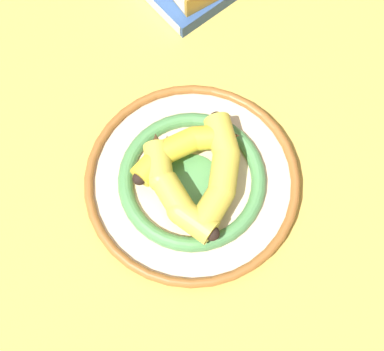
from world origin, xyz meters
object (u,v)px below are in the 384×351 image
object	(u,v)px
banana_c	(219,175)
banana_a	(183,148)
decorative_bowl	(192,181)
banana_b	(173,190)

from	to	relation	value
banana_c	banana_a	bearing A→B (deg)	59.48
banana_a	banana_c	distance (m)	0.07
decorative_bowl	banana_a	distance (m)	0.05
decorative_bowl	banana_b	xyz separation A→B (m)	(-0.04, 0.01, 0.04)
banana_a	decorative_bowl	bearing A→B (deg)	82.73
banana_b	decorative_bowl	bearing A→B (deg)	105.65
banana_a	banana_b	distance (m)	0.07
decorative_bowl	banana_a	bearing A→B (deg)	43.21
banana_a	banana_c	world-z (taller)	banana_c
decorative_bowl	banana_a	size ratio (longest dim) A/B	2.27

